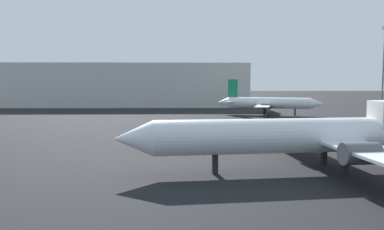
% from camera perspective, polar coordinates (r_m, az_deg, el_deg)
% --- Properties ---
extents(airplane_at_gate, '(39.73, 31.54, 11.60)m').
position_cam_1_polar(airplane_at_gate, '(38.26, 19.63, -2.93)').
color(airplane_at_gate, silver).
rests_on(airplane_at_gate, ground_plane).
extents(airplane_distant, '(25.95, 21.44, 9.10)m').
position_cam_1_polar(airplane_distant, '(95.75, 11.66, 1.84)').
color(airplane_distant, silver).
rests_on(airplane_distant, ground_plane).
extents(light_mast_right, '(2.40, 0.50, 24.73)m').
position_cam_1_polar(light_mast_right, '(125.73, 27.50, 6.98)').
color(light_mast_right, slate).
rests_on(light_mast_right, ground_plane).
extents(terminal_building, '(83.88, 25.60, 14.44)m').
position_cam_1_polar(terminal_building, '(132.05, -10.31, 4.59)').
color(terminal_building, '#B7B7B2').
rests_on(terminal_building, ground_plane).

